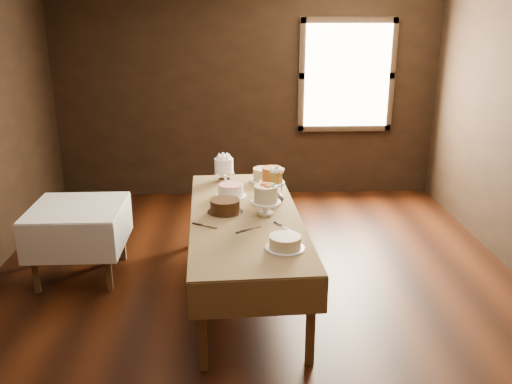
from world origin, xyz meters
The scene contains 19 objects.
floor centered at (0.00, 0.00, 0.00)m, with size 5.00×6.00×0.01m, color black.
wall_back centered at (0.00, 3.00, 1.40)m, with size 5.00×0.02×2.80m, color black.
window centered at (1.30, 2.94, 1.60)m, with size 1.10×0.05×1.30m, color #FFEABF.
display_table centered at (-0.09, 0.24, 0.68)m, with size 1.04×2.42×0.74m.
side_table centered at (-1.63, 0.62, 0.61)m, with size 0.83×0.83×0.69m.
cake_meringue centered at (-0.29, 1.23, 0.85)m, with size 0.23×0.23×0.24m.
cake_speckled centered at (0.13, 1.18, 0.80)m, with size 0.30×0.30×0.14m.
cake_lattice centered at (-0.22, 0.72, 0.79)m, with size 0.33×0.33×0.11m.
cake_caramel centered at (0.17, 0.75, 0.86)m, with size 0.25×0.25×0.28m.
cake_chocolate centered at (-0.26, 0.28, 0.79)m, with size 0.35×0.35×0.12m.
cake_flowers centered at (0.09, 0.24, 0.85)m, with size 0.28×0.28×0.27m.
cake_cream centered at (0.18, -0.48, 0.78)m, with size 0.33×0.33×0.10m.
cake_server_a centered at (-0.04, -0.09, 0.74)m, with size 0.24×0.03×0.01m, color silver.
cake_server_b centered at (0.23, -0.10, 0.74)m, with size 0.24×0.03×0.01m, color silver.
cake_server_c centered at (-0.20, 0.53, 0.74)m, with size 0.24×0.03×0.01m, color silver.
cake_server_d centered at (0.14, 0.52, 0.74)m, with size 0.24×0.03×0.01m, color silver.
cake_server_e centered at (-0.39, -0.05, 0.74)m, with size 0.24×0.03×0.01m, color silver.
flower_vase centered at (0.20, 0.50, 0.80)m, with size 0.13×0.13×0.14m, color #2D2823.
flower_bouquet centered at (0.20, 0.50, 0.99)m, with size 0.14×0.14×0.20m, color white, non-canonical shape.
Camera 1 is at (-0.18, -4.09, 2.39)m, focal length 37.82 mm.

